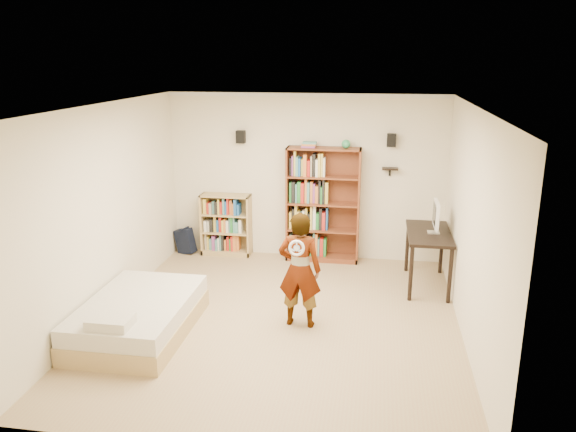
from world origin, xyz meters
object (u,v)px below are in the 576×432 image
(person, at_px, (300,270))
(daybed, at_px, (138,312))
(low_bookshelf, at_px, (226,225))
(computer_desk, at_px, (427,259))
(tall_bookshelf, at_px, (323,205))

(person, bearing_deg, daybed, 19.20)
(daybed, bearing_deg, person, 15.88)
(low_bookshelf, bearing_deg, daybed, -96.01)
(computer_desk, xyz_separation_m, daybed, (-3.56, -2.06, -0.14))
(computer_desk, relative_size, person, 0.83)
(low_bookshelf, xyz_separation_m, person, (1.59, -2.39, 0.21))
(tall_bookshelf, bearing_deg, daybed, -123.63)
(low_bookshelf, distance_m, daybed, 2.96)
(tall_bookshelf, relative_size, daybed, 1.01)
(computer_desk, height_order, daybed, computer_desk)
(computer_desk, bearing_deg, tall_bookshelf, 152.01)
(tall_bookshelf, height_order, low_bookshelf, tall_bookshelf)
(low_bookshelf, distance_m, computer_desk, 3.37)
(tall_bookshelf, height_order, computer_desk, tall_bookshelf)
(tall_bookshelf, distance_m, daybed, 3.56)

